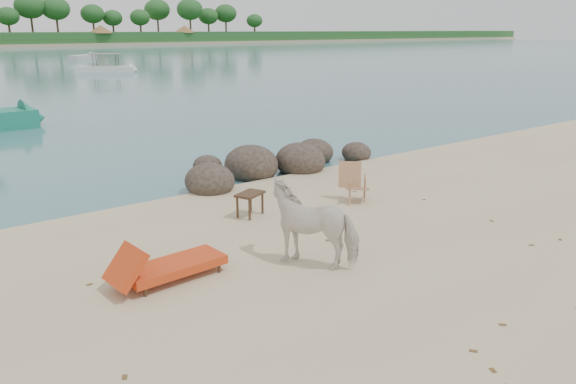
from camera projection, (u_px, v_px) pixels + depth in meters
name	position (u px, v px, depth m)	size (l,w,h in m)	color
boulders	(272.00, 164.00, 15.66)	(6.43, 2.93, 1.08)	#322721
cow	(315.00, 224.00, 9.45)	(0.74, 1.62, 1.37)	white
side_table	(250.00, 206.00, 11.87)	(0.63, 0.40, 0.51)	#382816
lounge_chair	(174.00, 262.00, 8.88)	(2.02, 0.71, 0.61)	#C33D17
deck_chair	(358.00, 184.00, 12.81)	(0.57, 0.63, 0.89)	tan
boat_mid	(105.00, 57.00, 51.90)	(5.71, 1.28, 2.79)	silver
boat_far	(83.00, 56.00, 74.23)	(6.04, 1.36, 0.70)	#B8B9B4
dead_leaves	(451.00, 271.00, 9.27)	(8.45, 6.93, 0.00)	brown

